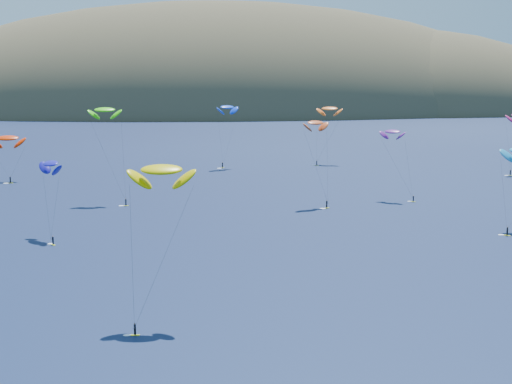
{
  "coord_description": "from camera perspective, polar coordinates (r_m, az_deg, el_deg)",
  "views": [
    {
      "loc": [
        -13.86,
        -67.34,
        34.45
      ],
      "look_at": [
        1.29,
        80.0,
        9.0
      ],
      "focal_mm": 50.0,
      "sensor_mm": 36.0,
      "label": 1
    }
  ],
  "objects": [
    {
      "name": "kitesurfer_4",
      "position": [
        255.48,
        -2.32,
        6.79
      ],
      "size": [
        9.45,
        8.62,
        23.78
      ],
      "rotation": [
        0.0,
        0.0,
        0.56
      ],
      "color": "yellow",
      "rests_on": "ground"
    },
    {
      "name": "kitesurfer_1",
      "position": [
        237.49,
        -19.27,
        4.09
      ],
      "size": [
        10.9,
        10.44,
        16.25
      ],
      "rotation": [
        0.0,
        0.0,
        0.09
      ],
      "color": "yellow",
      "rests_on": "ground"
    },
    {
      "name": "kitesurfer_9",
      "position": [
        184.55,
        4.79,
        5.52
      ],
      "size": [
        8.15,
        11.09,
        23.1
      ],
      "rotation": [
        0.0,
        0.0,
        0.46
      ],
      "color": "yellow",
      "rests_on": "ground"
    },
    {
      "name": "kitesurfer_3",
      "position": [
        192.61,
        -12.0,
        6.44
      ],
      "size": [
        10.46,
        11.65,
        26.42
      ],
      "rotation": [
        0.0,
        0.0,
        0.04
      ],
      "color": "yellow",
      "rests_on": "ground"
    },
    {
      "name": "kitesurfer_10",
      "position": [
        154.87,
        -16.12,
        2.2
      ],
      "size": [
        7.46,
        14.54,
        17.31
      ],
      "rotation": [
        0.0,
        0.0,
        -0.93
      ],
      "color": "yellow",
      "rests_on": "ground"
    },
    {
      "name": "kitesurfer_2",
      "position": [
        99.9,
        -7.57,
        1.78
      ],
      "size": [
        9.29,
        11.39,
        23.27
      ],
      "rotation": [
        0.0,
        0.0,
        -0.08
      ],
      "color": "yellow",
      "rests_on": "ground"
    },
    {
      "name": "kitesurfer_11",
      "position": [
        268.39,
        5.91,
        6.65
      ],
      "size": [
        12.06,
        12.61,
        22.83
      ],
      "rotation": [
        0.0,
        0.0,
        -0.37
      ],
      "color": "yellow",
      "rests_on": "ground"
    },
    {
      "name": "island",
      "position": [
        633.56,
        -1.04,
        5.66
      ],
      "size": [
        730.0,
        300.0,
        210.0
      ],
      "color": "#3D3526",
      "rests_on": "ground"
    },
    {
      "name": "kitesurfer_6",
      "position": [
        195.88,
        10.87,
        4.75
      ],
      "size": [
        8.42,
        10.96,
        19.96
      ],
      "rotation": [
        0.0,
        0.0,
        -0.64
      ],
      "color": "yellow",
      "rests_on": "ground"
    }
  ]
}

